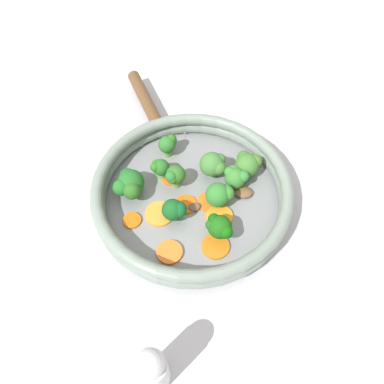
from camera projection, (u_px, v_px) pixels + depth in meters
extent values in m
plane|color=#BAB8C1|center=(192.00, 201.00, 0.63)|extent=(4.00, 4.00, 0.00)
cylinder|color=gray|center=(192.00, 199.00, 0.63)|extent=(0.30, 0.30, 0.01)
torus|color=gray|center=(192.00, 194.00, 0.61)|extent=(0.32, 0.32, 0.02)
torus|color=gray|center=(192.00, 187.00, 0.60)|extent=(0.32, 0.32, 0.02)
cylinder|color=brown|center=(146.00, 101.00, 0.74)|extent=(0.16, 0.10, 0.02)
sphere|color=gray|center=(185.00, 132.00, 0.70)|extent=(0.01, 0.01, 0.01)
sphere|color=gray|center=(141.00, 145.00, 0.68)|extent=(0.01, 0.01, 0.01)
cylinder|color=orange|center=(170.00, 252.00, 0.56)|extent=(0.06, 0.06, 0.01)
cylinder|color=orange|center=(216.00, 246.00, 0.57)|extent=(0.06, 0.06, 0.00)
cylinder|color=orange|center=(132.00, 220.00, 0.59)|extent=(0.04, 0.04, 0.00)
cylinder|color=orange|center=(209.00, 202.00, 0.61)|extent=(0.05, 0.05, 0.00)
cylinder|color=orange|center=(159.00, 214.00, 0.60)|extent=(0.07, 0.07, 0.00)
cylinder|color=orange|center=(219.00, 216.00, 0.60)|extent=(0.04, 0.04, 0.00)
cylinder|color=orange|center=(171.00, 178.00, 0.64)|extent=(0.04, 0.04, 0.00)
cylinder|color=orange|center=(186.00, 204.00, 0.61)|extent=(0.05, 0.05, 0.00)
cylinder|color=#80A460|center=(217.00, 201.00, 0.61)|extent=(0.01, 0.01, 0.01)
sphere|color=#30782E|center=(218.00, 195.00, 0.59)|extent=(0.04, 0.04, 0.04)
sphere|color=#38802B|center=(227.00, 193.00, 0.59)|extent=(0.02, 0.02, 0.02)
sphere|color=#257637|center=(226.00, 191.00, 0.59)|extent=(0.02, 0.02, 0.02)
cylinder|color=#739A5A|center=(132.00, 191.00, 0.62)|extent=(0.02, 0.02, 0.01)
sphere|color=#216423|center=(130.00, 185.00, 0.60)|extent=(0.04, 0.04, 0.04)
sphere|color=#1B6C2B|center=(128.00, 176.00, 0.61)|extent=(0.03, 0.03, 0.03)
sphere|color=#2A5F1F|center=(132.00, 191.00, 0.59)|extent=(0.03, 0.03, 0.03)
sphere|color=#216A26|center=(121.00, 187.00, 0.60)|extent=(0.03, 0.03, 0.03)
cylinder|color=#6E9149|center=(176.00, 181.00, 0.63)|extent=(0.02, 0.02, 0.02)
sphere|color=#2F6724|center=(176.00, 175.00, 0.61)|extent=(0.03, 0.03, 0.03)
sphere|color=#286B2E|center=(171.00, 176.00, 0.60)|extent=(0.02, 0.02, 0.02)
sphere|color=#386D1E|center=(172.00, 178.00, 0.60)|extent=(0.02, 0.02, 0.02)
cylinder|color=#689844|center=(167.00, 151.00, 0.67)|extent=(0.02, 0.02, 0.02)
sphere|color=#2B6D29|center=(167.00, 145.00, 0.65)|extent=(0.03, 0.03, 0.03)
sphere|color=#2E631E|center=(172.00, 139.00, 0.65)|extent=(0.02, 0.02, 0.02)
sphere|color=#247532|center=(172.00, 141.00, 0.65)|extent=(0.02, 0.02, 0.02)
cylinder|color=#83B76B|center=(211.00, 171.00, 0.64)|extent=(0.01, 0.01, 0.01)
sphere|color=#407837|center=(212.00, 164.00, 0.63)|extent=(0.04, 0.04, 0.04)
sphere|color=#3D6F3A|center=(220.00, 159.00, 0.63)|extent=(0.02, 0.02, 0.02)
sphere|color=#417430|center=(219.00, 168.00, 0.62)|extent=(0.02, 0.02, 0.02)
cylinder|color=#84A96E|center=(246.00, 172.00, 0.64)|extent=(0.01, 0.01, 0.01)
sphere|color=#3E762F|center=(247.00, 165.00, 0.63)|extent=(0.04, 0.04, 0.04)
sphere|color=#356F27|center=(244.00, 157.00, 0.63)|extent=(0.02, 0.02, 0.02)
sphere|color=#456C2A|center=(255.00, 161.00, 0.63)|extent=(0.02, 0.02, 0.02)
cylinder|color=#7CB26A|center=(173.00, 215.00, 0.59)|extent=(0.01, 0.01, 0.01)
sphere|color=#15551F|center=(173.00, 210.00, 0.58)|extent=(0.03, 0.03, 0.03)
sphere|color=#0F4C29|center=(180.00, 208.00, 0.57)|extent=(0.02, 0.02, 0.02)
sphere|color=#194E22|center=(180.00, 212.00, 0.57)|extent=(0.02, 0.02, 0.02)
sphere|color=#115222|center=(180.00, 211.00, 0.57)|extent=(0.02, 0.02, 0.02)
cylinder|color=#6DA258|center=(219.00, 233.00, 0.57)|extent=(0.01, 0.01, 0.02)
sphere|color=#195A12|center=(220.00, 227.00, 0.55)|extent=(0.04, 0.04, 0.04)
sphere|color=#1D581B|center=(211.00, 225.00, 0.55)|extent=(0.02, 0.02, 0.02)
sphere|color=#10520E|center=(214.00, 219.00, 0.55)|extent=(0.02, 0.02, 0.02)
sphere|color=#125E0C|center=(226.00, 232.00, 0.55)|extent=(0.02, 0.02, 0.02)
cylinder|color=#7DAF6B|center=(162.00, 174.00, 0.64)|extent=(0.02, 0.02, 0.02)
sphere|color=#266524|center=(161.00, 167.00, 0.62)|extent=(0.03, 0.03, 0.03)
sphere|color=#286F21|center=(156.00, 163.00, 0.62)|extent=(0.01, 0.01, 0.01)
sphere|color=#27691C|center=(155.00, 167.00, 0.62)|extent=(0.02, 0.02, 0.02)
cylinder|color=#80AC5C|center=(234.00, 184.00, 0.63)|extent=(0.02, 0.02, 0.01)
sphere|color=#387831|center=(235.00, 178.00, 0.62)|extent=(0.04, 0.04, 0.04)
sphere|color=#34812B|center=(229.00, 172.00, 0.61)|extent=(0.02, 0.02, 0.02)
sphere|color=#417439|center=(233.00, 172.00, 0.62)|extent=(0.02, 0.02, 0.02)
sphere|color=#2F7C37|center=(243.00, 176.00, 0.61)|extent=(0.02, 0.02, 0.02)
ellipsoid|color=brown|center=(243.00, 192.00, 0.62)|extent=(0.02, 0.03, 0.01)
ellipsoid|color=brown|center=(195.00, 207.00, 0.60)|extent=(0.02, 0.03, 0.01)
cylinder|color=silver|center=(154.00, 372.00, 0.44)|extent=(0.04, 0.04, 0.08)
sphere|color=silver|center=(150.00, 364.00, 0.40)|extent=(0.03, 0.03, 0.03)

